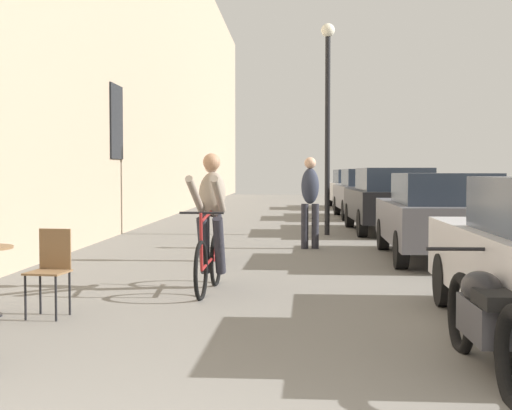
# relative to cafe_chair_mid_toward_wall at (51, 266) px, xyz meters

# --- Properties ---
(building_facade_left) EXTENTS (0.54, 68.00, 10.35)m
(building_facade_left) POSITION_rel_cafe_chair_mid_toward_wall_xyz_m (-1.85, 9.42, 4.66)
(building_facade_left) COLOR tan
(building_facade_left) RESTS_ON ground_plane
(cafe_chair_mid_toward_wall) EXTENTS (0.42, 0.42, 0.89)m
(cafe_chair_mid_toward_wall) POSITION_rel_cafe_chair_mid_toward_wall_xyz_m (0.00, 0.00, 0.00)
(cafe_chair_mid_toward_wall) COLOR black
(cafe_chair_mid_toward_wall) RESTS_ON ground_plane
(cyclist_on_bicycle) EXTENTS (0.52, 1.76, 1.74)m
(cyclist_on_bicycle) POSITION_rel_cafe_chair_mid_toward_wall_xyz_m (1.44, 1.70, 0.29)
(cyclist_on_bicycle) COLOR black
(cyclist_on_bicycle) RESTS_ON ground_plane
(pedestrian_near) EXTENTS (0.34, 0.24, 1.68)m
(pedestrian_near) POSITION_rel_cafe_chair_mid_toward_wall_xyz_m (1.13, 4.60, 0.43)
(pedestrian_near) COLOR #26262D
(pedestrian_near) RESTS_ON ground_plane
(pedestrian_mid) EXTENTS (0.35, 0.26, 1.76)m
(pedestrian_mid) POSITION_rel_cafe_chair_mid_toward_wall_xyz_m (2.80, 6.59, 0.47)
(pedestrian_mid) COLOR #26262D
(pedestrian_mid) RESTS_ON ground_plane
(street_lamp) EXTENTS (0.32, 0.32, 4.90)m
(street_lamp) POSITION_rel_cafe_chair_mid_toward_wall_xyz_m (3.27, 9.63, 2.59)
(street_lamp) COLOR black
(street_lamp) RESTS_ON ground_plane
(parked_car_second) EXTENTS (1.81, 4.13, 1.46)m
(parked_car_second) POSITION_rel_cafe_chair_mid_toward_wall_xyz_m (4.91, 4.99, 0.24)
(parked_car_second) COLOR #595960
(parked_car_second) RESTS_ON ground_plane
(parked_car_third) EXTENTS (1.93, 4.44, 1.57)m
(parked_car_third) POSITION_rel_cafe_chair_mid_toward_wall_xyz_m (4.83, 10.43, 0.29)
(parked_car_third) COLOR black
(parked_car_third) RESTS_ON ground_plane
(parked_car_fourth) EXTENTS (1.94, 4.43, 1.56)m
(parked_car_fourth) POSITION_rel_cafe_chair_mid_toward_wall_xyz_m (4.84, 15.96, 0.29)
(parked_car_fourth) COLOR #595960
(parked_car_fourth) RESTS_ON ground_plane
(parked_car_fifth) EXTENTS (1.98, 4.45, 1.56)m
(parked_car_fifth) POSITION_rel_cafe_chair_mid_toward_wall_xyz_m (4.92, 22.14, 0.29)
(parked_car_fifth) COLOR #B7B7BC
(parked_car_fifth) RESTS_ON ground_plane
(parked_motorcycle) EXTENTS (0.62, 2.15, 0.92)m
(parked_motorcycle) POSITION_rel_cafe_chair_mid_toward_wall_xyz_m (3.87, -1.93, -0.11)
(parked_motorcycle) COLOR black
(parked_motorcycle) RESTS_ON ground_plane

